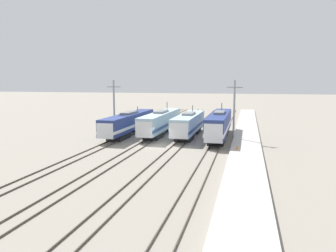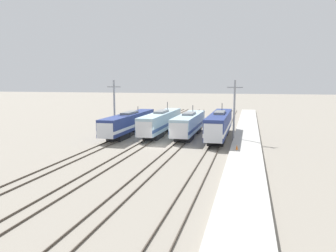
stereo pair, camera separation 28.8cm
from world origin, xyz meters
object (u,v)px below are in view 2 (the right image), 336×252
(locomotive_far_left, at_px, (128,123))
(catenary_tower_left, at_px, (114,107))
(locomotive_center_right, at_px, (188,124))
(locomotive_center_left, at_px, (161,122))
(traffic_cone, at_px, (237,147))
(catenary_tower_right, at_px, (234,109))
(locomotive_far_right, at_px, (219,125))

(locomotive_far_left, relative_size, catenary_tower_left, 2.15)
(catenary_tower_left, bearing_deg, locomotive_far_left, 27.74)
(locomotive_center_right, bearing_deg, locomotive_center_left, 165.28)
(locomotive_center_left, distance_m, traffic_cone, 17.97)
(locomotive_center_left, xyz_separation_m, catenary_tower_right, (12.58, -3.17, 2.77))
(catenary_tower_left, bearing_deg, locomotive_far_right, 2.83)
(locomotive_center_left, xyz_separation_m, catenary_tower_left, (-7.19, -3.17, 2.77))
(catenary_tower_right, bearing_deg, traffic_cone, -84.39)
(locomotive_center_right, height_order, catenary_tower_right, catenary_tower_right)
(locomotive_far_right, bearing_deg, catenary_tower_left, -177.17)
(locomotive_far_left, height_order, catenary_tower_right, catenary_tower_right)
(locomotive_center_right, bearing_deg, locomotive_far_left, -175.91)
(locomotive_center_right, xyz_separation_m, traffic_cone, (8.31, -10.51, -1.35))
(locomotive_far_left, height_order, traffic_cone, locomotive_far_left)
(locomotive_far_left, bearing_deg, locomotive_center_right, 4.09)
(locomotive_far_right, xyz_separation_m, traffic_cone, (3.18, -9.56, -1.53))
(locomotive_far_right, distance_m, catenary_tower_right, 3.62)
(catenary_tower_left, bearing_deg, traffic_cone, -22.86)
(locomotive_center_right, distance_m, locomotive_far_right, 5.22)
(locomotive_far_right, xyz_separation_m, catenary_tower_right, (2.32, -0.86, 2.64))
(locomotive_center_left, bearing_deg, catenary_tower_right, -14.13)
(catenary_tower_right, bearing_deg, locomotive_center_right, 166.29)
(locomotive_far_right, bearing_deg, locomotive_center_right, 169.43)
(locomotive_center_left, height_order, locomotive_center_right, locomotive_center_left)
(locomotive_center_left, distance_m, catenary_tower_right, 13.27)
(locomotive_far_left, relative_size, catenary_tower_right, 2.15)
(locomotive_center_right, relative_size, locomotive_far_right, 0.87)
(catenary_tower_left, relative_size, traffic_cone, 14.35)
(catenary_tower_right, bearing_deg, locomotive_far_left, 176.49)
(locomotive_center_right, relative_size, traffic_cone, 25.50)
(locomotive_far_right, relative_size, catenary_tower_left, 2.03)
(locomotive_center_left, bearing_deg, locomotive_far_left, -157.92)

